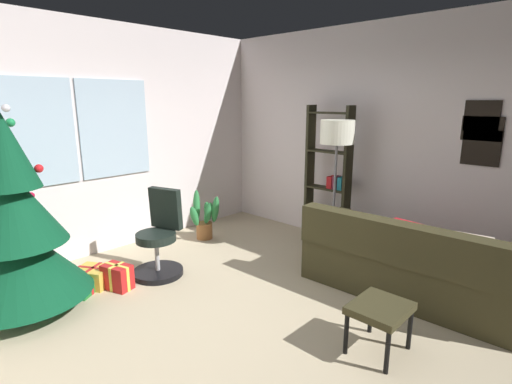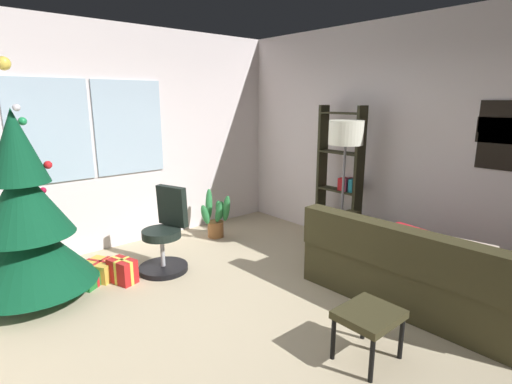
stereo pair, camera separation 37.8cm
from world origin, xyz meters
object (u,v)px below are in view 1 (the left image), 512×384
couch (431,267)px  office_chair (159,242)px  holiday_tree (16,232)px  potted_plant (205,219)px  floor_lamp (337,140)px  gift_box_gold (94,277)px  gift_box_red (117,277)px  bookshelf (328,184)px  gift_box_green (78,286)px  footstool (380,312)px

couch → office_chair: office_chair is taller
holiday_tree → potted_plant: bearing=7.4°
floor_lamp → office_chair: bearing=146.8°
couch → gift_box_gold: 3.50m
gift_box_red → bookshelf: bearing=-16.5°
holiday_tree → bookshelf: 3.64m
gift_box_gold → floor_lamp: 3.12m
floor_lamp → gift_box_green: bearing=152.7°
footstool → gift_box_green: size_ratio=1.10×
gift_box_gold → office_chair: (0.67, -0.26, 0.28)m
bookshelf → office_chair: bearing=160.1°
gift_box_gold → potted_plant: (1.75, 0.28, 0.19)m
footstool → potted_plant: size_ratio=0.67×
gift_box_green → potted_plant: size_ratio=0.61×
footstool → floor_lamp: bearing=43.4°
gift_box_red → gift_box_green: size_ratio=0.82×
couch → gift_box_green: couch is taller
gift_box_green → potted_plant: potted_plant is taller
gift_box_red → potted_plant: (1.60, 0.53, 0.16)m
footstool → floor_lamp: (1.38, 1.31, 1.12)m
gift_box_red → office_chair: (0.52, -0.01, 0.25)m
gift_box_green → gift_box_red: bearing=-29.9°
footstool → office_chair: size_ratio=0.47×
gift_box_gold → potted_plant: size_ratio=0.63×
holiday_tree → gift_box_green: bearing=-3.1°
couch → holiday_tree: 3.96m
footstool → gift_box_red: (-0.90, 2.47, -0.21)m
gift_box_red → gift_box_gold: gift_box_red is taller
bookshelf → potted_plant: size_ratio=2.74×
holiday_tree → gift_box_green: size_ratio=5.52×
floor_lamp → potted_plant: size_ratio=2.51×
gift_box_red → bookshelf: (2.70, -0.80, 0.68)m
holiday_tree → floor_lamp: (3.08, -1.38, 0.69)m
holiday_tree → footstool: bearing=-57.7°
office_chair → bookshelf: bearing=-19.9°
gift_box_gold → floor_lamp: size_ratio=0.25×
holiday_tree → office_chair: bearing=-9.7°
gift_box_green → potted_plant: bearing=9.8°
couch → holiday_tree: bearing=138.1°
footstool → bookshelf: size_ratio=0.24×
footstool → potted_plant: potted_plant is taller
footstool → gift_box_red: bearing=109.9°
holiday_tree → gift_box_red: bearing=-15.1°
office_chair → gift_box_gold: bearing=158.9°
gift_box_gold → potted_plant: 1.78m
gift_box_red → potted_plant: size_ratio=0.51×
footstool → gift_box_gold: footstool is taller
couch → footstool: (-1.23, -0.06, 0.05)m
office_chair → bookshelf: size_ratio=0.52×
couch → gift_box_red: couch is taller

